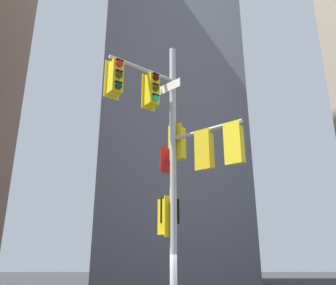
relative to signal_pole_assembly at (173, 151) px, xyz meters
The scene contains 2 objects.
building_mid_block 28.58m from the signal_pole_assembly, 89.09° to the left, with size 13.86×13.86×29.80m, color slate.
signal_pole_assembly is the anchor object (origin of this frame).
Camera 1 is at (-0.15, -9.78, 2.39)m, focal length 36.60 mm.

